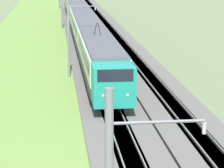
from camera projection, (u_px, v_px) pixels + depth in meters
The scene contains 8 objects.
ballast_main at pixel (92, 62), 55.18m from camera, with size 240.00×4.40×0.30m.
ballast_adjacent at pixel (135, 61), 55.67m from camera, with size 240.00×4.40×0.30m.
track_main at pixel (92, 61), 55.18m from camera, with size 240.00×1.57×0.45m.
track_adjacent at pixel (135, 61), 55.66m from camera, with size 240.00×1.57×0.45m.
grass_verge at pixel (30, 64), 54.52m from camera, with size 240.00×12.18×0.12m.
passenger_train at pixel (81, 19), 74.37m from camera, with size 82.25×2.95×5.01m.
catenary_mast_mid at pixel (69, 36), 47.19m from camera, with size 0.22×2.56×7.39m.
catenary_mast_far at pixel (62, 3), 80.71m from camera, with size 0.22×2.56×7.83m.
Camera 1 is at (-4.15, 3.87, 10.50)m, focal length 85.00 mm.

